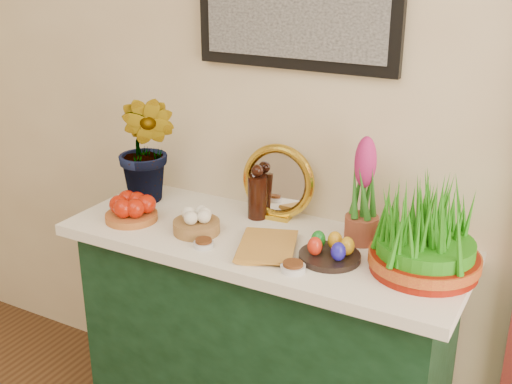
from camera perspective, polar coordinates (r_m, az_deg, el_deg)
sideboard at (r=2.45m, az=0.58°, el=-13.85°), size 1.30×0.45×0.85m
tablecloth at (r=2.22m, az=0.62°, el=-4.41°), size 1.40×0.55×0.04m
hyacinth_green at (r=2.46m, az=-9.74°, el=5.37°), size 0.29×0.24×0.57m
apple_bowl at (r=2.37m, az=-11.05°, el=-1.56°), size 0.24×0.24×0.10m
garlic_basket at (r=2.24m, az=-5.33°, el=-2.72°), size 0.19×0.19×0.09m
vinegar_cruet at (r=2.33m, az=0.12°, el=-0.23°), size 0.07×0.07×0.20m
mirror at (r=2.32m, az=1.97°, el=0.83°), size 0.28×0.09×0.28m
book at (r=2.12m, az=-1.50°, el=-4.62°), size 0.24×0.29×0.03m
spice_dish_left at (r=2.14m, az=-4.68°, el=-4.57°), size 0.07×0.07×0.03m
spice_dish_right at (r=1.98m, az=3.31°, el=-6.69°), size 0.08×0.08×0.03m
egg_plate at (r=2.06m, az=6.61°, el=-5.23°), size 0.26×0.26×0.08m
hyacinth_pink at (r=2.14m, az=9.52°, el=-0.34°), size 0.11×0.11×0.37m
wheatgrass_sabzeh at (r=2.00m, az=14.94°, el=-3.67°), size 0.34×0.34×0.28m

